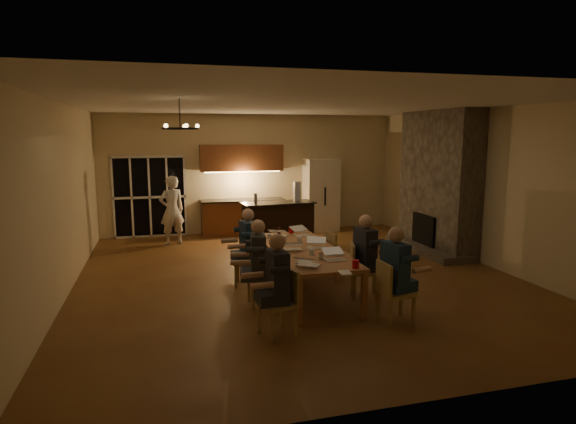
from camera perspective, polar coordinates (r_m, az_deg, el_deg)
The scene contains 44 objects.
floor at distance 9.19m, azimuth 1.04°, elevation -7.65°, with size 9.00×9.00×0.00m, color brown.
back_wall at distance 13.25m, azimuth -4.38°, elevation 4.54°, with size 8.00×0.04×3.20m, color beige.
left_wall at distance 8.67m, azimuth -25.40°, elevation 1.25°, with size 0.04×9.00×3.20m, color beige.
right_wall at distance 10.70m, azimuth 22.26°, elevation 2.79°, with size 0.04×9.00×3.20m, color beige.
ceiling at distance 8.82m, azimuth 1.10°, elevation 12.80°, with size 8.00×9.00×0.04m, color white.
french_doors at distance 13.03m, azimuth -16.07°, elevation 1.70°, with size 1.86×0.08×2.10m, color black.
fireplace at distance 11.50m, azimuth 17.37°, elevation 3.45°, with size 0.58×2.50×3.20m, color #655F4F.
kitchenette at distance 12.92m, azimuth -5.41°, elevation 2.62°, with size 2.24×0.68×2.40m, color brown, non-canonical shape.
refrigerator at distance 13.44m, azimuth 3.93°, elevation 2.03°, with size 0.90×0.68×2.00m, color beige.
dining_table at distance 8.25m, azimuth 1.89°, elevation -6.92°, with size 1.10×2.92×0.75m, color #B87B49.
bar_island at distance 11.47m, azimuth -1.20°, elevation -1.50°, with size 1.72×0.68×1.08m, color black.
chair_left_near at distance 6.50m, azimuth -1.30°, elevation -10.76°, with size 0.44×0.44×0.89m, color tan, non-canonical shape.
chair_left_mid at distance 7.61m, azimuth -3.11°, elevation -7.75°, with size 0.44×0.44×0.89m, color tan, non-canonical shape.
chair_left_far at distance 8.60m, azimuth -4.92°, elevation -5.80°, with size 0.44×0.44×0.89m, color tan, non-canonical shape.
chair_right_near at distance 7.10m, azimuth 12.70°, elevation -9.22°, with size 0.44×0.44×0.89m, color tan, non-canonical shape.
chair_right_mid at distance 8.07m, azimuth 9.06°, elevation -6.88°, with size 0.44×0.44×0.89m, color tan, non-canonical shape.
chair_right_far at distance 9.01m, azimuth 6.16°, elevation -5.12°, with size 0.44×0.44×0.89m, color tan, non-canonical shape.
person_left_near at distance 6.45m, azimuth -1.26°, elevation -8.61°, with size 0.60×0.60×1.38m, color #25282F, non-canonical shape.
person_right_near at distance 7.07m, azimuth 12.53°, elevation -7.23°, with size 0.60×0.60×1.38m, color #1F344E, non-canonical shape.
person_left_mid at distance 7.48m, azimuth -3.53°, elevation -6.12°, with size 0.60×0.60×1.38m, color #33373D, non-canonical shape.
person_right_mid at distance 8.00m, azimuth 9.09°, elevation -5.20°, with size 0.60×0.60×1.38m, color #25282F, non-canonical shape.
person_left_far at distance 8.56m, azimuth -4.72°, elevation -4.18°, with size 0.60×0.60×1.38m, color #1F344E, non-canonical shape.
standing_person at distance 12.03m, azimuth -13.59°, elevation 0.21°, with size 0.61×0.40×1.69m, color silver.
chandelier at distance 7.62m, azimuth -12.67°, elevation 9.63°, with size 0.55×0.55×0.03m, color black.
laptop_a at distance 7.10m, azimuth 2.50°, elevation -5.49°, with size 0.32×0.28×0.23m, color silver, non-canonical shape.
laptop_b at distance 7.42m, azimuth 5.61°, elevation -4.88°, with size 0.32×0.28×0.23m, color silver, non-canonical shape.
laptop_c at distance 8.06m, azimuth 0.47°, elevation -3.71°, with size 0.32×0.28×0.23m, color silver, non-canonical shape.
laptop_d at distance 8.16m, azimuth 3.34°, elevation -3.56°, with size 0.32×0.28×0.23m, color silver, non-canonical shape.
laptop_e at distance 9.14m, azimuth -1.15°, elevation -2.18°, with size 0.32×0.28×0.23m, color silver, non-canonical shape.
laptop_f at distance 9.18m, azimuth 1.68°, elevation -2.12°, with size 0.32×0.28×0.23m, color silver, non-canonical shape.
mug_front at distance 7.71m, azimuth 2.82°, elevation -4.80°, with size 0.08×0.08×0.10m, color white.
mug_mid at distance 8.62m, azimuth 1.36°, elevation -3.30°, with size 0.09×0.09×0.10m, color white.
mug_back at distance 8.87m, azimuth -2.22°, elevation -2.95°, with size 0.09×0.09×0.10m, color white.
redcup_near at distance 7.05m, azimuth 8.02°, elevation -6.13°, with size 0.10×0.10×0.12m, color #B80C14.
redcup_mid at distance 8.38m, azimuth -1.52°, elevation -3.59°, with size 0.09×0.09×0.12m, color #B80C14.
redcup_far at distance 9.44m, azimuth 0.37°, elevation -2.14°, with size 0.09×0.09×0.12m, color #B80C14.
can_silver at distance 7.44m, azimuth 3.91°, elevation -5.24°, with size 0.06×0.06×0.12m, color #B2B2B7.
can_cola at distance 9.36m, azimuth -1.07°, elevation -2.24°, with size 0.07×0.07×0.12m, color #3F0F0C.
plate_near at distance 7.81m, azimuth 5.73°, elevation -4.96°, with size 0.26×0.26×0.02m, color white.
plate_left at distance 7.27m, azimuth 1.96°, elevation -5.99°, with size 0.24×0.24×0.02m, color white.
plate_far at distance 9.02m, azimuth 2.83°, elevation -3.01°, with size 0.23×0.23×0.02m, color white.
notepad at distance 6.80m, azimuth 6.76°, elevation -7.14°, with size 0.16×0.22×0.01m, color white.
bar_bottle at distance 11.19m, azimuth -3.85°, elevation 1.64°, with size 0.07×0.07×0.24m, color #99999E.
bar_blender at distance 11.56m, azimuth 1.05°, elevation 2.47°, with size 0.15×0.15×0.47m, color silver.
Camera 1 is at (-2.45, -8.46, 2.65)m, focal length 30.00 mm.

